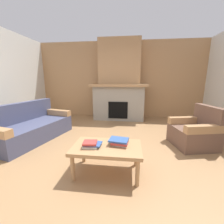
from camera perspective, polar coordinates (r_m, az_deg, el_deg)
The scene contains 8 objects.
ground at distance 2.90m, azimuth -1.44°, elevation -15.90°, with size 9.00×9.00×0.00m, color #9E754C.
wall_back_wood_panel at distance 5.53m, azimuth 3.08°, elevation 12.24°, with size 6.00×0.12×2.70m, color tan.
fireplace at distance 5.16m, azimuth 2.77°, elevation 10.15°, with size 1.90×0.82×2.70m.
couch at distance 3.92m, azimuth -29.01°, elevation -5.26°, with size 1.24×1.95×0.85m.
armchair at distance 3.56m, azimuth 29.56°, elevation -6.92°, with size 0.91×0.91×0.85m.
coffee_table at distance 2.22m, azimuth -2.01°, elevation -14.32°, with size 1.00×0.60×0.43m.
book_stack_near_edge at distance 2.19m, azimuth -8.11°, elevation -12.24°, with size 0.27×0.23×0.08m.
book_stack_center at distance 2.21m, azimuth 2.97°, elevation -11.52°, with size 0.31×0.26×0.09m.
Camera 1 is at (0.37, -2.52, 1.38)m, focal length 23.50 mm.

